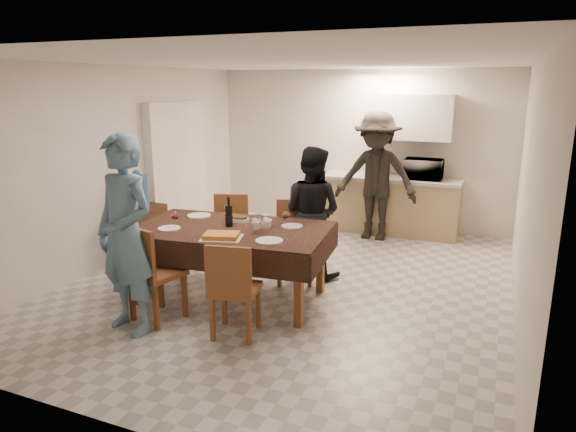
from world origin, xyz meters
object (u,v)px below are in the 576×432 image
object	(u,v)px
wine_bottle	(229,212)
person_near	(126,236)
person_far	(311,212)
savoury_tart	(221,236)
microwave	(424,169)
water_pitcher	(258,224)
water_jug	(138,192)
dining_table	(231,231)
person_kitchen	(376,177)
console	(141,233)

from	to	relation	value
wine_bottle	person_near	distance (m)	1.21
person_far	savoury_tart	bearing A→B (deg)	79.34
microwave	person_near	world-z (taller)	person_near
water_pitcher	savoury_tart	distance (m)	0.42
water_jug	water_pitcher	size ratio (longest dim) A/B	2.45
dining_table	person_kitchen	xyz separation A→B (m)	(0.91, 2.93, 0.19)
water_pitcher	person_near	bearing A→B (deg)	-131.99
water_jug	savoury_tart	xyz separation A→B (m)	(1.95, -1.12, -0.08)
person_far	person_kitchen	size ratio (longest dim) A/B	0.83
console	water_jug	world-z (taller)	water_jug
water_pitcher	microwave	distance (m)	3.64
person_kitchen	person_far	bearing A→B (deg)	-100.88
microwave	dining_table	bearing A→B (deg)	65.30
console	water_pitcher	xyz separation A→B (m)	(2.20, -0.79, 0.56)
dining_table	water_pitcher	world-z (taller)	water_pitcher
microwave	person_near	xyz separation A→B (m)	(-2.10, -4.43, -0.10)
wine_bottle	water_pitcher	xyz separation A→B (m)	(0.40, -0.10, -0.07)
person_kitchen	savoury_tart	bearing A→B (deg)	-103.77
water_jug	microwave	distance (m)	4.30
water_pitcher	person_kitchen	world-z (taller)	person_kitchen
water_jug	person_kitchen	world-z (taller)	person_kitchen
console	wine_bottle	xyz separation A→B (m)	(1.80, -0.69, 0.64)
console	water_jug	bearing A→B (deg)	90.00
savoury_tart	person_near	distance (m)	0.94
water_jug	person_near	size ratio (longest dim) A/B	0.23
dining_table	savoury_tart	xyz separation A→B (m)	(0.10, -0.38, 0.06)
dining_table	water_jug	xyz separation A→B (m)	(-1.85, 0.74, 0.15)
microwave	person_far	size ratio (longest dim) A/B	0.35
console	person_kitchen	size ratio (longest dim) A/B	0.39
water_jug	person_kitchen	bearing A→B (deg)	38.40
person_far	person_kitchen	xyz separation A→B (m)	(0.36, 1.88, 0.16)
dining_table	savoury_tart	bearing A→B (deg)	-81.05
dining_table	person_near	bearing A→B (deg)	-123.43
dining_table	water_pitcher	bearing A→B (deg)	-13.92
microwave	person_far	bearing A→B (deg)	66.67
water_pitcher	person_far	bearing A→B (deg)	79.70
dining_table	person_near	xyz separation A→B (m)	(-0.55, -1.05, 0.18)
wine_bottle	person_far	world-z (taller)	person_far
savoury_tart	microwave	world-z (taller)	microwave
person_far	person_kitchen	world-z (taller)	person_kitchen
water_pitcher	microwave	bearing A→B (deg)	70.65
water_jug	person_near	world-z (taller)	person_near
savoury_tart	person_kitchen	distance (m)	3.41
dining_table	water_jug	bearing A→B (deg)	152.27
dining_table	person_far	distance (m)	1.19
water_jug	person_near	distance (m)	2.21
dining_table	water_pitcher	distance (m)	0.38
wine_bottle	person_kitchen	world-z (taller)	person_kitchen
wine_bottle	dining_table	bearing A→B (deg)	-45.00
dining_table	console	world-z (taller)	dining_table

